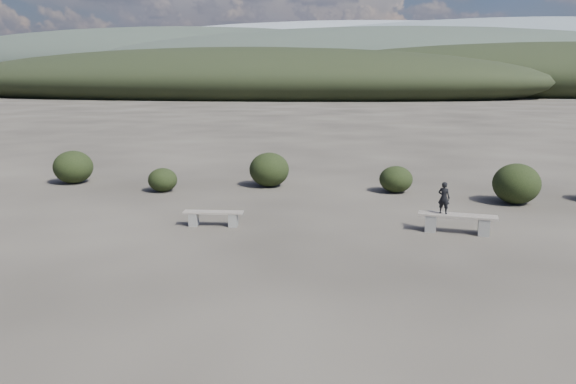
# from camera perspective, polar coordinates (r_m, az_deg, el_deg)

# --- Properties ---
(ground) EXTENTS (1200.00, 1200.00, 0.00)m
(ground) POSITION_cam_1_polar(r_m,az_deg,el_deg) (10.78, -0.48, -9.62)
(ground) COLOR #2D2923
(ground) RESTS_ON ground
(bench_left) EXTENTS (1.61, 0.48, 0.40)m
(bench_left) POSITION_cam_1_polar(r_m,az_deg,el_deg) (15.01, -7.59, -2.55)
(bench_left) COLOR slate
(bench_left) RESTS_ON ground
(bench_right) EXTENTS (1.97, 0.65, 0.48)m
(bench_right) POSITION_cam_1_polar(r_m,az_deg,el_deg) (14.85, 16.80, -2.91)
(bench_right) COLOR slate
(bench_right) RESTS_ON ground
(seated_person) EXTENTS (0.36, 0.30, 0.82)m
(seated_person) POSITION_cam_1_polar(r_m,az_deg,el_deg) (14.71, 15.55, -0.56)
(seated_person) COLOR black
(seated_person) RESTS_ON bench_right
(shrub_a) EXTENTS (0.99, 0.99, 0.81)m
(shrub_a) POSITION_cam_1_polar(r_m,az_deg,el_deg) (19.71, -12.62, 1.21)
(shrub_a) COLOR black
(shrub_a) RESTS_ON ground
(shrub_b) EXTENTS (1.43, 1.43, 1.22)m
(shrub_b) POSITION_cam_1_polar(r_m,az_deg,el_deg) (20.10, -1.92, 2.29)
(shrub_b) COLOR black
(shrub_b) RESTS_ON ground
(shrub_c) EXTENTS (1.13, 1.13, 0.90)m
(shrub_c) POSITION_cam_1_polar(r_m,az_deg,el_deg) (19.45, 10.91, 1.28)
(shrub_c) COLOR black
(shrub_c) RESTS_ON ground
(shrub_d) EXTENTS (1.44, 1.44, 1.26)m
(shrub_d) POSITION_cam_1_polar(r_m,az_deg,el_deg) (18.77, 22.20, 0.78)
(shrub_d) COLOR black
(shrub_d) RESTS_ON ground
(shrub_f) EXTENTS (1.42, 1.42, 1.21)m
(shrub_f) POSITION_cam_1_polar(r_m,az_deg,el_deg) (22.17, -20.99, 2.39)
(shrub_f) COLOR black
(shrub_f) RESTS_ON ground
(mountain_ridges) EXTENTS (500.00, 400.00, 56.00)m
(mountain_ridges) POSITION_cam_1_polar(r_m,az_deg,el_deg) (349.13, 8.10, 12.86)
(mountain_ridges) COLOR black
(mountain_ridges) RESTS_ON ground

